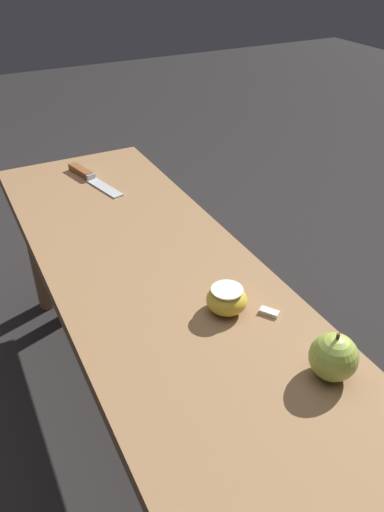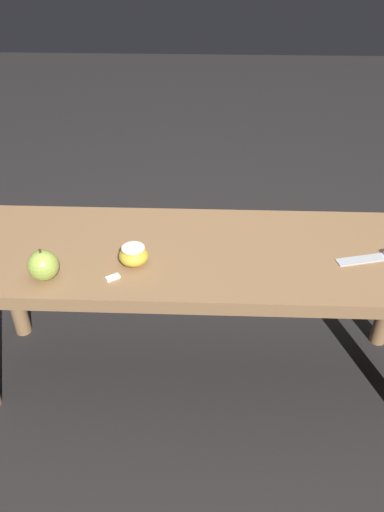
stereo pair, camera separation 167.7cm
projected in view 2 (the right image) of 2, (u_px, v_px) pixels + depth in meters
The scene contains 5 objects.
ground_plane at pixel (197, 369), 1.67m from camera, with size 8.00×8.00×0.00m, color black.
wooden_bench at pixel (198, 269), 1.42m from camera, with size 1.40×0.44×0.49m.
apple_whole at pixel (43, 265), 1.26m from camera, with size 0.08×0.08×0.09m.
apple_cut at pixel (134, 255), 1.32m from camera, with size 0.08×0.08×0.05m.
apple_slice_near_knife at pixel (113, 278), 1.28m from camera, with size 0.04×0.03×0.01m.
Camera 2 is at (-0.02, 1.12, 1.30)m, focal length 35.00 mm.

